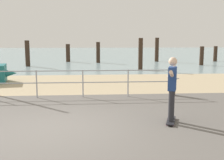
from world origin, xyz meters
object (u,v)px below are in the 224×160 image
object	(u,v)px
skateboarder	(172,85)
bollard_short	(173,88)
seagull	(173,78)
skateboard	(171,121)

from	to	relation	value
skateboarder	bollard_short	distance (m)	3.68
skateboarder	seagull	xyz separation A→B (m)	(1.06, 3.45, -0.34)
seagull	skateboarder	bearing A→B (deg)	-107.09
skateboard	bollard_short	xyz separation A→B (m)	(1.08, 3.45, 0.23)
skateboard	bollard_short	world-z (taller)	bollard_short
bollard_short	seagull	xyz separation A→B (m)	(-0.02, 0.01, 0.38)
skateboarder	seagull	bearing A→B (deg)	72.91
skateboard	seagull	xyz separation A→B (m)	(1.06, 3.45, 0.61)
bollard_short	seagull	bearing A→B (deg)	161.14
skateboard	seagull	distance (m)	3.66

